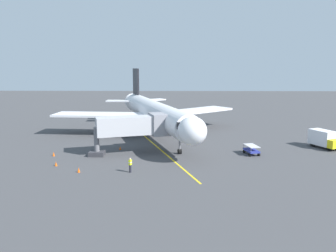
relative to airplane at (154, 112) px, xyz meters
The scene contains 11 objects.
ground_plane 4.26m from the airplane, 127.97° to the left, with size 220.00×220.00×0.00m, color #424244.
apron_lead_in_line 7.43m from the airplane, 90.80° to the left, with size 0.24×40.00×0.01m, color yellow.
airplane is the anchor object (origin of this frame).
jet_bridge 12.50m from the airplane, 82.78° to the left, with size 11.38×6.01×5.40m.
ground_crew_marshaller 21.78m from the airplane, 86.21° to the left, with size 0.39×0.47×1.71m.
box_truck_near_nose 27.41m from the airplane, 160.34° to the left, with size 3.70×4.99×2.62m.
baggage_cart_portside 19.61m from the airplane, 137.13° to the left, with size 2.01×2.84×1.27m.
safety_cone_nose_left 23.12m from the airplane, 71.24° to the left, with size 0.32×0.32×0.55m, color #F2590F.
safety_cone_nose_right 22.33m from the airplane, 60.65° to the left, with size 0.32×0.32×0.55m, color #F2590F.
safety_cone_wing_port 12.27m from the airplane, 68.44° to the left, with size 0.32×0.32×0.55m, color #F2590F.
safety_cone_wing_starboard 19.69m from the airplane, 48.91° to the left, with size 0.32×0.32×0.55m, color #F2590F.
Camera 1 is at (-2.77, 57.60, 11.94)m, focal length 36.40 mm.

